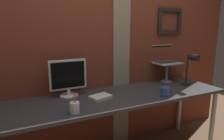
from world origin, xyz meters
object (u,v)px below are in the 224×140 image
at_px(desk_lamp, 191,66).
at_px(coffee_mug, 165,92).
at_px(laptop, 164,58).
at_px(monitor, 68,77).
at_px(pen_cup, 75,107).

height_order(desk_lamp, coffee_mug, desk_lamp).
bearing_deg(laptop, coffee_mug, -127.37).
bearing_deg(desk_lamp, laptop, 110.83).
bearing_deg(monitor, desk_lamp, -10.67).
distance_m(laptop, pen_cup, 1.43).
bearing_deg(pen_cup, desk_lamp, 6.93).
height_order(laptop, pen_cup, laptop).
height_order(laptop, coffee_mug, laptop).
xyz_separation_m(desk_lamp, coffee_mug, (-0.51, -0.17, -0.19)).
xyz_separation_m(monitor, pen_cup, (-0.06, -0.43, -0.15)).
relative_size(monitor, coffee_mug, 2.85).
height_order(pen_cup, coffee_mug, pen_cup).
distance_m(monitor, pen_cup, 0.46).
bearing_deg(monitor, pen_cup, -97.56).
distance_m(monitor, coffee_mug, 0.98).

